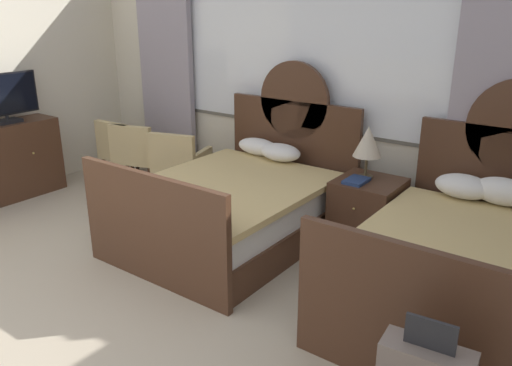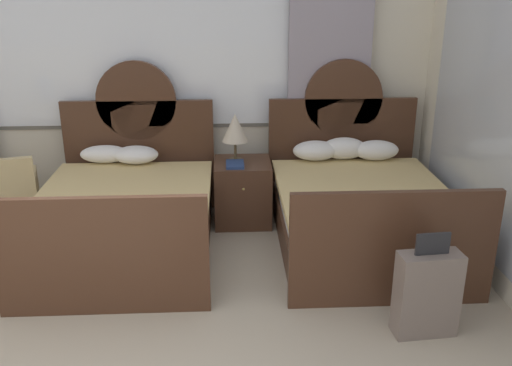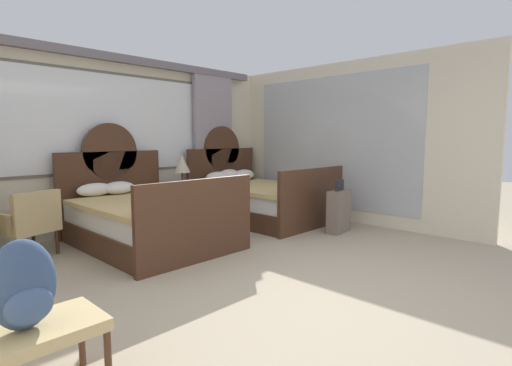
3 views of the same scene
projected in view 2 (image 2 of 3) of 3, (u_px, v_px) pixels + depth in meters
wall_back_window at (140, 80)px, 6.00m from camera, size 6.25×0.22×2.70m
bed_near_window at (127, 215)px, 5.27m from camera, size 1.61×2.17×1.65m
bed_near_mirror at (359, 209)px, 5.39m from camera, size 1.61×2.17×1.65m
nightstand_between_beds at (243, 192)px, 5.89m from camera, size 0.58×0.61×0.66m
table_lamp_on_nightstand at (235, 128)px, 5.71m from camera, size 0.27×0.27×0.50m
book_on_nightstand at (235, 164)px, 5.66m from camera, size 0.18×0.26×0.03m
armchair_by_window_left at (7, 189)px, 5.66m from camera, size 0.71×0.71×0.80m
suitcase_on_floor at (427, 293)px, 4.00m from camera, size 0.46×0.23×0.80m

